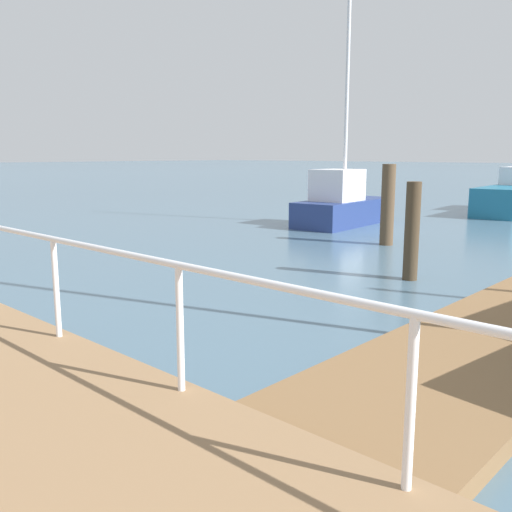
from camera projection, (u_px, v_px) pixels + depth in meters
name	position (u px, v px, depth m)	size (l,w,h in m)	color
ground_plane	(65.00, 262.00, 12.14)	(300.00, 300.00, 0.00)	slate
dock_piling_1	(388.00, 205.00, 14.31)	(0.34, 0.34, 2.07)	brown
dock_piling_2	(412.00, 231.00, 10.31)	(0.27, 0.27, 1.82)	#473826
moored_boat_1	(342.00, 204.00, 18.41)	(4.30, 1.94, 7.53)	navy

